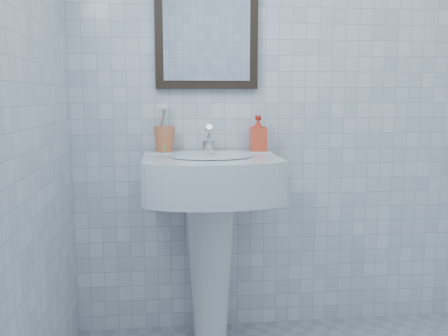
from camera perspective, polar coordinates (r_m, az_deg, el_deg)
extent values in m
cube|color=silver|center=(2.57, 7.79, 9.14)|extent=(2.20, 0.02, 2.50)
cone|color=silver|center=(2.46, -1.58, -11.30)|extent=(0.24, 0.24, 0.77)
cube|color=silver|center=(2.29, -1.51, -0.97)|extent=(0.61, 0.44, 0.19)
cube|color=silver|center=(2.45, -1.85, 1.56)|extent=(0.61, 0.11, 0.03)
cylinder|color=white|center=(2.25, -1.45, 1.50)|extent=(0.38, 0.38, 0.01)
cylinder|color=silver|center=(2.42, -1.80, 2.52)|extent=(0.05, 0.05, 0.05)
cylinder|color=silver|center=(2.40, -1.78, 4.04)|extent=(0.03, 0.11, 0.09)
cylinder|color=silver|center=(2.44, -1.85, 3.59)|extent=(0.03, 0.06, 0.10)
imported|color=red|center=(2.46, 3.91, 3.97)|extent=(0.08, 0.08, 0.17)
cube|color=black|center=(2.51, -2.01, 16.11)|extent=(0.50, 0.04, 0.62)
cube|color=white|center=(2.49, -1.98, 16.17)|extent=(0.42, 0.00, 0.54)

